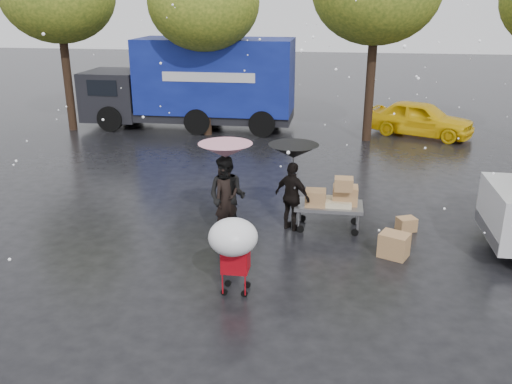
# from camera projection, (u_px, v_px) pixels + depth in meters

# --- Properties ---
(ground) EXTENTS (90.00, 90.00, 0.00)m
(ground) POSITION_uv_depth(u_px,v_px,m) (261.00, 255.00, 11.03)
(ground) COLOR black
(ground) RESTS_ON ground
(person_pink) EXTENTS (0.69, 0.70, 1.62)m
(person_pink) POSITION_uv_depth(u_px,v_px,m) (226.00, 200.00, 11.74)
(person_pink) COLOR black
(person_pink) RESTS_ON ground
(person_middle) EXTENTS (0.98, 0.82, 1.78)m
(person_middle) POSITION_uv_depth(u_px,v_px,m) (227.00, 197.00, 11.70)
(person_middle) COLOR black
(person_middle) RESTS_ON ground
(person_black) EXTENTS (0.98, 0.82, 1.57)m
(person_black) POSITION_uv_depth(u_px,v_px,m) (292.00, 197.00, 12.02)
(person_black) COLOR black
(person_black) RESTS_ON ground
(umbrella_pink) EXTENTS (1.15, 1.15, 2.07)m
(umbrella_pink) POSITION_uv_depth(u_px,v_px,m) (225.00, 150.00, 11.36)
(umbrella_pink) COLOR #4C4C4C
(umbrella_pink) RESTS_ON ground
(umbrella_black) EXTENTS (1.10, 1.10, 1.98)m
(umbrella_black) POSITION_uv_depth(u_px,v_px,m) (293.00, 151.00, 11.67)
(umbrella_black) COLOR #4C4C4C
(umbrella_black) RESTS_ON ground
(vendor_cart) EXTENTS (1.52, 0.80, 1.27)m
(vendor_cart) POSITION_uv_depth(u_px,v_px,m) (333.00, 199.00, 12.05)
(vendor_cart) COLOR slate
(vendor_cart) RESTS_ON ground
(shopping_cart) EXTENTS (0.84, 0.84, 1.46)m
(shopping_cart) POSITION_uv_depth(u_px,v_px,m) (233.00, 241.00, 9.16)
(shopping_cart) COLOR red
(shopping_cart) RESTS_ON ground
(blue_truck) EXTENTS (8.30, 2.60, 3.50)m
(blue_truck) POSITION_uv_depth(u_px,v_px,m) (195.00, 84.00, 21.36)
(blue_truck) COLOR navy
(blue_truck) RESTS_ON ground
(box_ground_near) EXTENTS (0.68, 0.63, 0.50)m
(box_ground_near) POSITION_uv_depth(u_px,v_px,m) (394.00, 245.00, 10.90)
(box_ground_near) COLOR #9C7344
(box_ground_near) RESTS_ON ground
(box_ground_far) EXTENTS (0.49, 0.44, 0.31)m
(box_ground_far) POSITION_uv_depth(u_px,v_px,m) (406.00, 224.00, 12.15)
(box_ground_far) COLOR #9C7344
(box_ground_far) RESTS_ON ground
(yellow_taxi) EXTENTS (4.19, 3.02, 1.32)m
(yellow_taxi) POSITION_uv_depth(u_px,v_px,m) (421.00, 119.00, 20.41)
(yellow_taxi) COLOR yellow
(yellow_taxi) RESTS_ON ground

